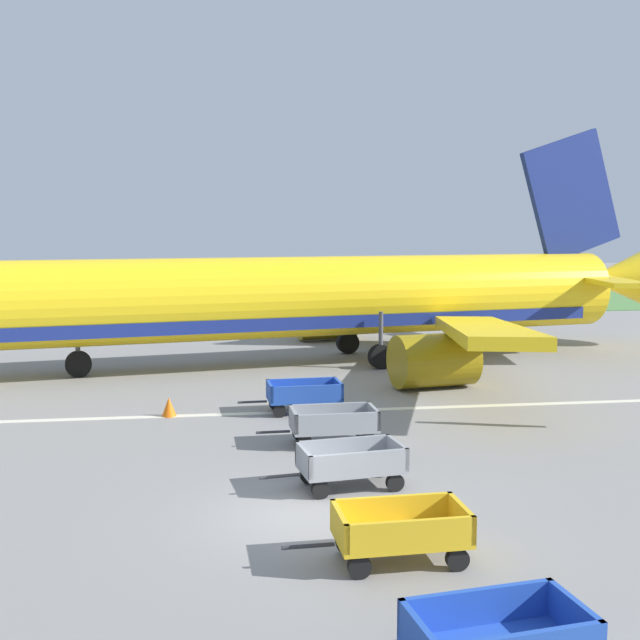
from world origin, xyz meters
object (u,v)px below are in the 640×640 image
(airplane, at_px, (334,298))
(traffic_cone_near_plane, at_px, (169,407))
(baggage_cart_second_in_row, at_px, (400,531))
(baggage_cart_far_end, at_px, (304,395))
(baggage_cart_fourth_in_row, at_px, (333,424))
(baggage_cart_third_in_row, at_px, (351,464))

(airplane, bearing_deg, traffic_cone_near_plane, -126.95)
(airplane, relative_size, baggage_cart_second_in_row, 10.51)
(baggage_cart_far_end, xyz_separation_m, traffic_cone_near_plane, (-4.59, 0.07, -0.28))
(baggage_cart_fourth_in_row, xyz_separation_m, baggage_cart_far_end, (-0.40, 3.98, 0.00))
(traffic_cone_near_plane, bearing_deg, airplane, 53.05)
(baggage_cart_second_in_row, bearing_deg, traffic_cone_near_plane, 112.41)
(airplane, xyz_separation_m, baggage_cart_third_in_row, (-2.33, -17.39, -2.45))
(baggage_cart_third_in_row, bearing_deg, baggage_cart_far_end, 91.75)
(airplane, xyz_separation_m, baggage_cart_second_in_row, (-2.13, -21.68, -2.45))
(airplane, bearing_deg, baggage_cart_second_in_row, -95.62)
(baggage_cart_far_end, distance_m, traffic_cone_near_plane, 4.60)
(baggage_cart_far_end, relative_size, traffic_cone_near_plane, 5.51)
(baggage_cart_far_end, bearing_deg, baggage_cart_third_in_row, -88.25)
(baggage_cart_third_in_row, distance_m, baggage_cart_fourth_in_row, 3.83)
(baggage_cart_second_in_row, distance_m, baggage_cart_third_in_row, 4.30)
(baggage_cart_fourth_in_row, relative_size, traffic_cone_near_plane, 5.50)
(airplane, relative_size, baggage_cart_fourth_in_row, 10.52)
(airplane, distance_m, baggage_cart_fourth_in_row, 13.95)
(baggage_cart_second_in_row, xyz_separation_m, baggage_cart_far_end, (-0.43, 12.10, 0.00))
(baggage_cart_fourth_in_row, bearing_deg, airplane, 80.96)
(baggage_cart_second_in_row, bearing_deg, baggage_cart_third_in_row, 92.56)
(traffic_cone_near_plane, bearing_deg, baggage_cart_second_in_row, -67.59)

